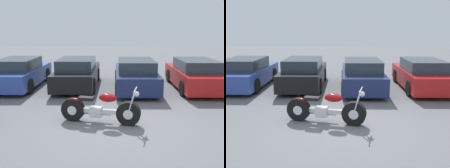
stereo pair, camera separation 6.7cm
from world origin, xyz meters
The scene contains 6 objects.
ground_plane centered at (0.00, 0.00, 0.00)m, with size 60.00×60.00×0.00m, color slate.
motorcycle centered at (-0.49, 0.24, 0.42)m, with size 2.35×0.90×1.07m.
parked_car_blue centered at (-4.47, 4.79, 0.65)m, with size 1.83×4.38×1.36m.
parked_car_black centered at (-1.79, 4.83, 0.65)m, with size 1.83×4.38×1.36m.
parked_car_navy centered at (0.88, 4.41, 0.65)m, with size 1.83×4.38×1.36m.
parked_car_red centered at (3.55, 4.52, 0.65)m, with size 1.83×4.38×1.36m.
Camera 2 is at (0.04, -6.64, 2.72)m, focal length 40.00 mm.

